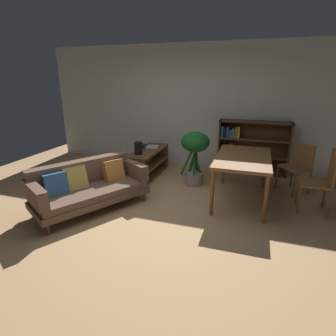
% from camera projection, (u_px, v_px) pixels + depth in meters
% --- Properties ---
extents(ground_plane, '(8.16, 8.16, 0.00)m').
position_uv_depth(ground_plane, '(142.00, 213.00, 4.13)').
color(ground_plane, tan).
extents(back_wall_panel, '(6.80, 0.10, 2.70)m').
position_uv_depth(back_wall_panel, '(187.00, 107.00, 6.13)').
color(back_wall_panel, silver).
rests_on(back_wall_panel, ground_plane).
extents(fabric_couch, '(1.53, 1.88, 0.73)m').
position_uv_depth(fabric_couch, '(88.00, 185.00, 4.23)').
color(fabric_couch, brown).
rests_on(fabric_couch, ground_plane).
extents(media_console, '(0.46, 1.35, 0.55)m').
position_uv_depth(media_console, '(148.00, 163.00, 5.67)').
color(media_console, brown).
rests_on(media_console, ground_plane).
extents(open_laptop, '(0.51, 0.38, 0.07)m').
position_uv_depth(open_laptop, '(149.00, 146.00, 5.83)').
color(open_laptop, silver).
rests_on(open_laptop, media_console).
extents(desk_speaker, '(0.16, 0.16, 0.24)m').
position_uv_depth(desk_speaker, '(138.00, 148.00, 5.23)').
color(desk_speaker, black).
rests_on(desk_speaker, media_console).
extents(potted_floor_plant, '(0.54, 0.54, 1.03)m').
position_uv_depth(potted_floor_plant, '(195.00, 150.00, 5.06)').
color(potted_floor_plant, '#9E9389').
rests_on(potted_floor_plant, ground_plane).
extents(dining_table, '(0.85, 1.46, 0.77)m').
position_uv_depth(dining_table, '(243.00, 161.00, 4.36)').
color(dining_table, brown).
rests_on(dining_table, ground_plane).
extents(dining_chair_near, '(0.46, 0.47, 0.98)m').
position_uv_depth(dining_chair_near, '(322.00, 179.00, 4.01)').
color(dining_chair_near, brown).
rests_on(dining_chair_near, ground_plane).
extents(dining_chair_far, '(0.59, 0.60, 0.88)m').
position_uv_depth(dining_chair_far, '(298.00, 164.00, 4.81)').
color(dining_chair_far, brown).
rests_on(dining_chair_far, ground_plane).
extents(bookshelf, '(1.46, 0.30, 1.13)m').
position_uv_depth(bookshelf, '(248.00, 147.00, 5.81)').
color(bookshelf, '#56351E').
rests_on(bookshelf, ground_plane).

